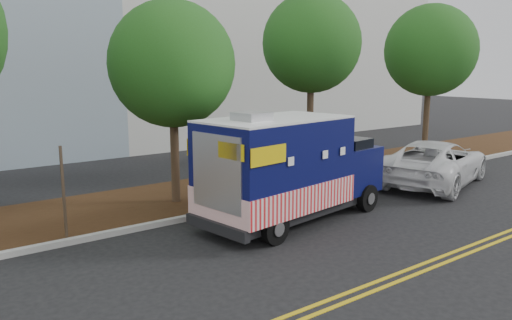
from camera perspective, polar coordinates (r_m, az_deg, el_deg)
ground at (r=13.40m, az=-2.19°, el=-7.80°), size 120.00×120.00×0.00m
curb at (r=14.51m, az=-5.35°, el=-6.10°), size 120.00×0.18×0.15m
mulch_strip at (r=16.27m, az=-9.22°, el=-4.34°), size 120.00×4.00×0.15m
centerline_near at (r=10.30m, az=12.43°, el=-13.86°), size 120.00×0.10×0.01m
centerline_far at (r=10.15m, az=13.53°, el=-14.27°), size 120.00×0.10×0.01m
tree_b at (r=15.11m, az=-9.56°, el=10.72°), size 3.73×3.73×6.18m
tree_c at (r=19.43m, az=6.36°, el=13.09°), size 3.74×3.74×6.99m
tree_d at (r=23.94m, az=19.31°, el=11.71°), size 4.04×4.04×6.98m
sign_post at (r=12.83m, az=-21.12°, el=-3.78°), size 0.06×0.06×2.40m
food_truck at (r=13.63m, az=3.65°, el=-1.34°), size 6.18×3.02×3.13m
white_car at (r=19.32m, az=19.74°, el=-0.26°), size 6.32×4.26×1.61m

